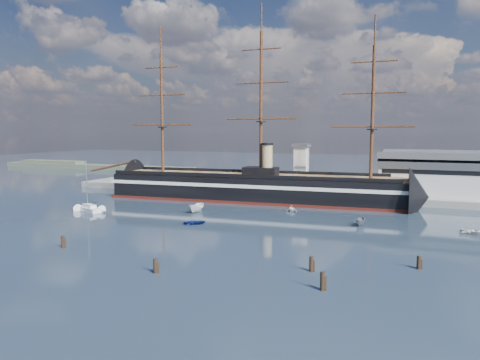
% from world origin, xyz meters
% --- Properties ---
extents(ground, '(600.00, 600.00, 0.00)m').
position_xyz_m(ground, '(0.00, 40.00, 0.00)').
color(ground, '#212E3D').
rests_on(ground, ground).
extents(quay, '(180.00, 18.00, 2.00)m').
position_xyz_m(quay, '(10.00, 76.00, 0.00)').
color(quay, slate).
rests_on(quay, ground).
extents(quay_tower, '(5.00, 5.00, 15.00)m').
position_xyz_m(quay_tower, '(3.00, 73.00, 9.75)').
color(quay_tower, silver).
rests_on(quay_tower, ground).
extents(shoreline, '(120.00, 10.00, 4.00)m').
position_xyz_m(shoreline, '(-139.23, 135.00, 1.45)').
color(shoreline, '#3F4C38').
rests_on(shoreline, ground).
extents(warship, '(113.37, 21.96, 53.94)m').
position_xyz_m(warship, '(-9.71, 60.00, 4.04)').
color(warship, black).
rests_on(warship, ground).
extents(sailboat, '(8.69, 5.54, 13.43)m').
position_xyz_m(sailboat, '(-41.43, 25.72, 0.86)').
color(sailboat, white).
rests_on(sailboat, ground).
extents(motorboat_a, '(7.33, 2.80, 2.91)m').
position_xyz_m(motorboat_a, '(-14.57, 35.05, 0.00)').
color(motorboat_a, white).
rests_on(motorboat_a, ground).
extents(motorboat_b, '(2.58, 3.30, 1.44)m').
position_xyz_m(motorboat_b, '(-7.95, 21.44, 0.00)').
color(motorboat_b, navy).
rests_on(motorboat_b, ground).
extents(motorboat_c, '(5.30, 2.04, 2.11)m').
position_xyz_m(motorboat_c, '(27.15, 34.01, 0.00)').
color(motorboat_c, slate).
rests_on(motorboat_c, ground).
extents(motorboat_d, '(5.64, 4.17, 1.90)m').
position_xyz_m(motorboat_d, '(7.74, 46.05, 0.00)').
color(motorboat_d, white).
rests_on(motorboat_d, ground).
extents(motorboat_e, '(2.57, 3.67, 1.59)m').
position_xyz_m(motorboat_e, '(49.99, 34.59, 0.00)').
color(motorboat_e, silver).
rests_on(motorboat_e, ground).
extents(piling_near_left, '(0.64, 0.64, 2.99)m').
position_xyz_m(piling_near_left, '(-20.00, -6.69, 0.00)').
color(piling_near_left, black).
rests_on(piling_near_left, ground).
extents(piling_near_mid, '(0.64, 0.64, 2.91)m').
position_xyz_m(piling_near_mid, '(3.79, -13.12, 0.00)').
color(piling_near_mid, black).
rests_on(piling_near_mid, ground).
extents(piling_near_right, '(0.64, 0.64, 3.08)m').
position_xyz_m(piling_near_right, '(25.20, -3.54, 0.00)').
color(piling_near_right, black).
rests_on(piling_near_right, ground).
extents(piling_far_right, '(0.64, 0.64, 2.78)m').
position_xyz_m(piling_far_right, '(40.19, 4.08, 0.00)').
color(piling_far_right, black).
rests_on(piling_far_right, ground).
extents(piling_extra, '(0.64, 0.64, 3.29)m').
position_xyz_m(piling_extra, '(28.60, -11.23, 0.00)').
color(piling_extra, black).
rests_on(piling_extra, ground).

